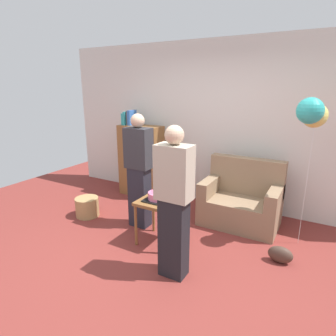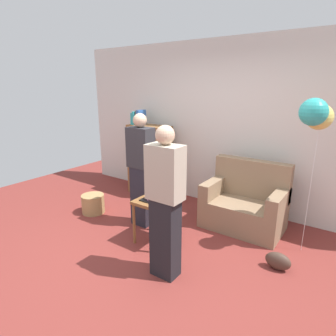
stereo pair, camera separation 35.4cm
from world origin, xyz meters
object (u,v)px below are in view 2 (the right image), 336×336
object	(u,v)px
handbag	(278,261)
balloon_bunch	(316,114)
bookshelf	(149,159)
couch	(245,205)
person_holding_cake	(165,203)
wicker_basket	(93,204)
birthday_cake	(157,196)
person_blowing_candles	(141,170)
side_table	(157,206)

from	to	relation	value
handbag	balloon_bunch	distance (m)	1.67
balloon_bunch	handbag	bearing A→B (deg)	-100.59
balloon_bunch	bookshelf	bearing A→B (deg)	170.07
couch	person_holding_cake	world-z (taller)	person_holding_cake
couch	wicker_basket	size ratio (longest dim) A/B	3.06
birthday_cake	person_blowing_candles	xyz separation A→B (m)	(-0.48, 0.27, 0.19)
wicker_basket	balloon_bunch	size ratio (longest dim) A/B	0.19
person_blowing_candles	person_holding_cake	bearing A→B (deg)	-46.59
couch	birthday_cake	world-z (taller)	couch
bookshelf	birthday_cake	bearing A→B (deg)	-48.16
person_holding_cake	couch	bearing A→B (deg)	-95.59
bookshelf	balloon_bunch	distance (m)	2.97
side_table	wicker_basket	xyz separation A→B (m)	(-1.38, 0.11, -0.35)
wicker_basket	handbag	bearing A→B (deg)	3.85
birthday_cake	person_holding_cake	size ratio (longest dim) A/B	0.20
bookshelf	wicker_basket	xyz separation A→B (m)	(-0.21, -1.21, -0.52)
bookshelf	person_holding_cake	distance (m)	2.47
couch	handbag	size ratio (longest dim) A/B	3.93
couch	side_table	world-z (taller)	couch
couch	bookshelf	size ratio (longest dim) A/B	0.70
person_holding_cake	handbag	bearing A→B (deg)	-136.02
person_blowing_candles	side_table	bearing A→B (deg)	-37.80
side_table	balloon_bunch	distance (m)	2.14
wicker_basket	handbag	xyz separation A→B (m)	(2.85, 0.19, -0.05)
birthday_cake	side_table	bearing A→B (deg)	135.87
balloon_bunch	couch	bearing A→B (deg)	163.89
person_blowing_candles	handbag	distance (m)	2.08
bookshelf	wicker_basket	bearing A→B (deg)	-99.75
bookshelf	person_blowing_candles	bearing A→B (deg)	-56.27
side_table	wicker_basket	bearing A→B (deg)	175.48
birthday_cake	person_blowing_candles	world-z (taller)	person_blowing_candles
side_table	wicker_basket	distance (m)	1.43
couch	side_table	bearing A→B (deg)	-126.28
wicker_basket	couch	bearing A→B (deg)	23.77
person_blowing_candles	person_holding_cake	world-z (taller)	same
balloon_bunch	side_table	bearing A→B (deg)	-152.04
side_table	balloon_bunch	bearing A→B (deg)	27.96
side_table	birthday_cake	world-z (taller)	birthday_cake
birthday_cake	bookshelf	bearing A→B (deg)	131.84
side_table	person_holding_cake	world-z (taller)	person_holding_cake
side_table	wicker_basket	size ratio (longest dim) A/B	1.63
birthday_cake	handbag	world-z (taller)	birthday_cake
couch	person_blowing_candles	world-z (taller)	person_blowing_candles
bookshelf	person_holding_cake	xyz separation A→B (m)	(1.67, -1.81, 0.16)
birthday_cake	person_holding_cake	bearing A→B (deg)	-45.14
birthday_cake	handbag	xyz separation A→B (m)	(1.47, 0.30, -0.54)
birthday_cake	balloon_bunch	bearing A→B (deg)	27.96
bookshelf	person_blowing_candles	xyz separation A→B (m)	(0.70, -1.04, 0.16)
couch	person_holding_cake	bearing A→B (deg)	-100.47
person_holding_cake	handbag	xyz separation A→B (m)	(0.98, 0.80, -0.73)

